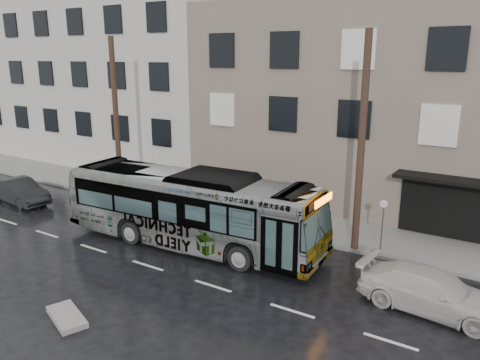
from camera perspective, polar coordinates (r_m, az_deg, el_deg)
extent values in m
plane|color=black|center=(21.06, -6.47, -7.88)|extent=(120.00, 120.00, 0.00)
cube|color=gray|center=(24.77, 0.63, -4.04)|extent=(90.00, 3.60, 0.15)
cube|color=#76645A|center=(28.80, 17.74, 9.00)|extent=(20.00, 12.00, 11.00)
cube|color=beige|center=(42.10, -14.13, 14.33)|extent=(26.00, 15.00, 16.00)
cylinder|color=#3D281E|center=(19.54, 14.58, 4.19)|extent=(0.30, 0.30, 9.00)
cylinder|color=#3D281E|center=(27.21, -14.85, 7.09)|extent=(0.30, 0.30, 9.00)
cylinder|color=slate|center=(20.10, 16.95, -5.46)|extent=(0.06, 0.06, 2.40)
imported|color=#B2B2B2|center=(20.52, -6.07, -3.46)|extent=(12.22, 3.49, 3.37)
imported|color=beige|center=(16.90, 22.36, -12.43)|extent=(4.86, 2.29, 1.37)
imported|color=black|center=(29.26, -25.26, -1.24)|extent=(4.35, 1.86, 1.40)
cube|color=gray|center=(16.45, -20.38, -15.37)|extent=(1.97, 1.39, 0.18)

